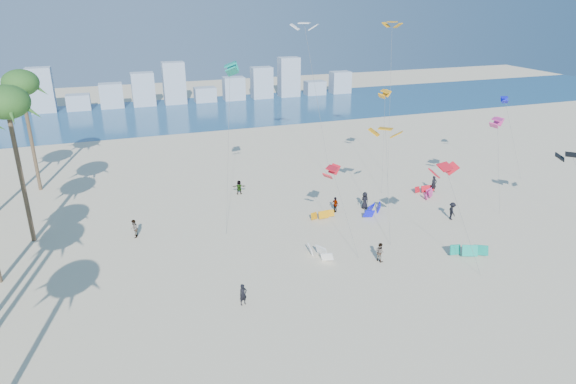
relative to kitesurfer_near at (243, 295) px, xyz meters
name	(u,v)px	position (x,y,z in m)	size (l,w,h in m)	color
ground	(326,350)	(3.68, -6.70, -0.82)	(220.00, 220.00, 0.00)	beige
ocean	(175,114)	(3.68, 65.30, -0.82)	(220.00, 220.00, 0.00)	navy
kitesurfer_near	(243,295)	(0.00, 0.00, 0.00)	(0.60, 0.39, 1.65)	black
kitesurfer_mid	(380,252)	(12.51, 2.51, 0.01)	(0.81, 0.63, 1.66)	gray
kitesurfers_far	(328,203)	(12.63, 13.75, 0.05)	(33.65, 14.79, 1.91)	black
grounded_kites	(395,222)	(17.29, 8.13, -0.37)	(19.40, 15.89, 1.04)	white
flying_kites	(386,97)	(18.45, 13.55, 10.73)	(37.47, 30.07, 18.54)	red
distant_skyline	(162,89)	(2.49, 75.30, 2.26)	(85.00, 3.00, 8.40)	#9EADBF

